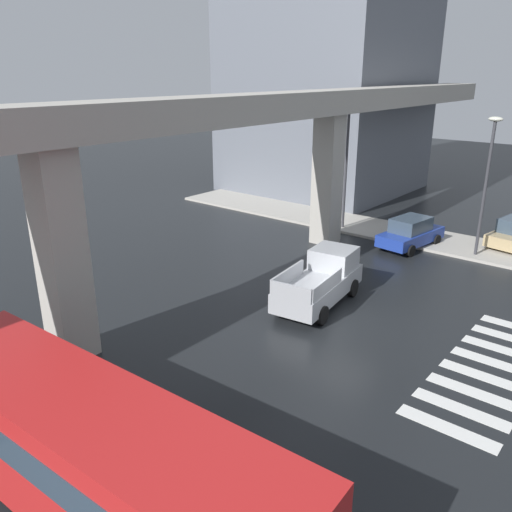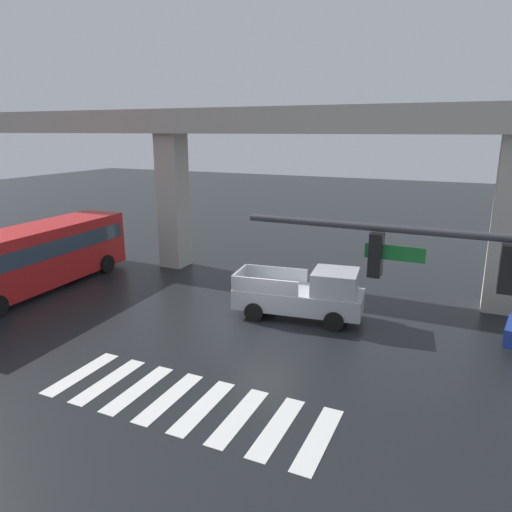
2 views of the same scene
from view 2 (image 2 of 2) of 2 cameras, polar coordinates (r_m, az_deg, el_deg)
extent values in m
plane|color=black|center=(18.15, 1.05, -8.91)|extent=(120.00, 120.00, 0.00)
cube|color=silver|center=(16.09, -20.38, -13.19)|extent=(0.55, 2.80, 0.01)
cube|color=silver|center=(15.39, -17.37, -14.26)|extent=(0.55, 2.80, 0.01)
cube|color=silver|center=(14.75, -14.06, -15.37)|extent=(0.55, 2.80, 0.01)
cube|color=silver|center=(14.16, -10.43, -16.53)|extent=(0.55, 2.80, 0.01)
cube|color=silver|center=(13.64, -6.44, -17.71)|extent=(0.55, 2.80, 0.01)
cube|color=silver|center=(13.18, -2.11, -18.89)|extent=(0.55, 2.80, 0.01)
cube|color=silver|center=(12.80, 2.58, -20.03)|extent=(0.55, 2.80, 0.01)
cube|color=silver|center=(12.51, 7.58, -21.10)|extent=(0.55, 2.80, 0.01)
cube|color=#ADA89E|center=(22.29, 7.69, 16.00)|extent=(56.20, 2.14, 1.20)
cube|color=#ADA89E|center=(26.17, -10.00, 6.51)|extent=(1.30, 1.30, 7.19)
cube|color=#ADA89E|center=(21.66, 28.29, 3.21)|extent=(1.30, 1.30, 7.19)
cube|color=#A8AAAF|center=(19.11, 5.14, -5.19)|extent=(5.30, 2.55, 0.80)
cube|color=#A8AAAF|center=(18.61, 9.57, -3.14)|extent=(1.91, 1.95, 0.90)
cube|color=#3F5160|center=(18.56, 11.00, -3.26)|extent=(0.32, 1.67, 0.77)
cube|color=#A8AAAF|center=(19.94, 2.49, -2.15)|extent=(2.64, 0.44, 0.60)
cube|color=#A8AAAF|center=(18.34, 1.09, -3.69)|extent=(2.64, 0.44, 0.60)
cube|color=#A8AAAF|center=(19.52, -2.01, -2.52)|extent=(0.33, 1.75, 0.60)
cylinder|color=black|center=(19.85, 10.15, -5.82)|extent=(0.79, 0.38, 0.76)
cylinder|color=black|center=(18.18, 9.41, -7.77)|extent=(0.79, 0.38, 0.76)
cylinder|color=black|center=(20.43, 1.30, -4.97)|extent=(0.79, 0.38, 0.76)
cylinder|color=black|center=(18.81, -0.22, -6.77)|extent=(0.79, 0.38, 0.76)
cube|color=red|center=(24.15, -25.83, -0.23)|extent=(3.02, 10.91, 2.70)
cube|color=#2D3D4C|center=(24.04, -25.95, 0.86)|extent=(3.04, 10.37, 0.76)
cube|color=#2D3D4C|center=(27.83, -17.85, 3.12)|extent=(2.25, 0.19, 1.49)
cylinder|color=black|center=(27.82, -21.61, -0.39)|extent=(0.40, 0.98, 0.96)
cylinder|color=black|center=(26.23, -17.70, -0.93)|extent=(0.40, 0.98, 0.96)
cylinder|color=#38383D|center=(8.96, 18.30, 2.96)|extent=(6.40, 0.14, 0.14)
cube|color=black|center=(9.05, 28.10, -1.35)|extent=(0.24, 0.32, 0.84)
sphere|color=green|center=(9.12, 27.91, -2.92)|extent=(0.17, 0.17, 0.17)
cube|color=black|center=(9.15, 14.32, 0.15)|extent=(0.24, 0.32, 0.84)
sphere|color=green|center=(9.22, 14.22, -1.41)|extent=(0.17, 0.17, 0.17)
cube|color=#19722D|center=(9.09, 16.43, 0.35)|extent=(1.10, 0.04, 0.28)
camera|label=1|loc=(23.93, -51.85, 14.19)|focal=36.25mm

